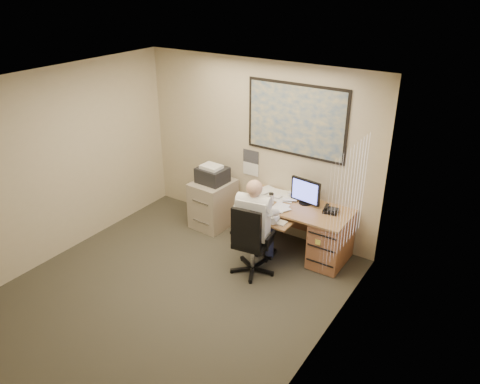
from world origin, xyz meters
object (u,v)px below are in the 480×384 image
Objects in this scene: filing_cabinet at (213,200)px; person at (254,227)px; desk at (316,230)px; office_chair at (250,253)px.

person reaches higher than filing_cabinet.
desk reaches higher than filing_cabinet.
desk is 1.50× the size of filing_cabinet.
person is (0.01, 0.08, 0.38)m from office_chair.
person reaches higher than office_chair.
desk is at bearing 43.83° from person.
desk reaches higher than office_chair.
desk is at bearing 48.08° from office_chair.
filing_cabinet is 1.46m from person.
office_chair is 0.39m from person.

